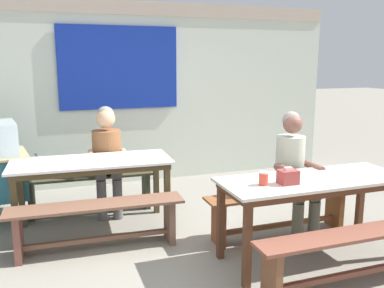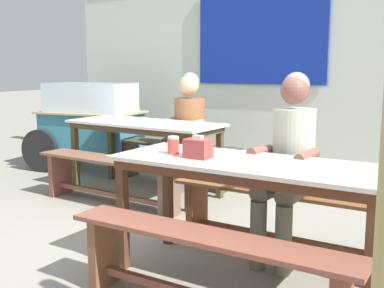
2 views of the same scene
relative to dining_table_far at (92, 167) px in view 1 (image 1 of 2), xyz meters
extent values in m
plane|color=gray|center=(0.83, -1.15, -0.69)|extent=(40.00, 40.00, 0.00)
cube|color=silver|center=(0.83, 1.70, 0.53)|extent=(6.32, 0.12, 2.45)
cube|color=navy|center=(0.60, 1.61, 1.02)|extent=(1.70, 0.03, 1.17)
cube|color=#B9A795|center=(0.83, 1.72, 1.85)|extent=(6.32, 0.20, 0.20)
cube|color=silver|center=(0.00, 0.00, 0.07)|extent=(1.69, 0.76, 0.03)
cube|color=#453A22|center=(0.00, 0.00, 0.03)|extent=(1.61, 0.70, 0.06)
cube|color=#453A22|center=(0.76, 0.25, -0.35)|extent=(0.06, 0.06, 0.69)
cube|color=#453A22|center=(0.74, -0.32, -0.35)|extent=(0.06, 0.06, 0.69)
cube|color=#453A22|center=(-0.74, 0.32, -0.35)|extent=(0.06, 0.06, 0.69)
cube|color=#453A22|center=(-0.76, -0.25, -0.35)|extent=(0.06, 0.06, 0.69)
cube|color=beige|center=(1.81, -1.36, 0.07)|extent=(1.74, 0.66, 0.03)
cube|color=#54301E|center=(1.81, -1.36, 0.02)|extent=(1.66, 0.60, 0.06)
cube|color=#54301E|center=(2.60, -1.10, -0.35)|extent=(0.06, 0.06, 0.69)
cube|color=#54301E|center=(1.03, -1.09, -0.35)|extent=(0.06, 0.06, 0.69)
cube|color=#54301E|center=(1.02, -1.63, -0.35)|extent=(0.06, 0.06, 0.69)
cube|color=#403D26|center=(0.02, 0.54, -0.24)|extent=(1.60, 0.39, 0.03)
cube|color=#393F2C|center=(0.70, 0.51, -0.47)|extent=(0.07, 0.27, 0.44)
cube|color=#3F3C29|center=(-0.65, 0.57, -0.47)|extent=(0.07, 0.27, 0.44)
cube|color=#403D26|center=(0.02, 0.54, -0.58)|extent=(1.31, 0.10, 0.04)
cube|color=brown|center=(-0.02, -0.54, -0.24)|extent=(1.68, 0.39, 0.03)
cube|color=brown|center=(0.69, -0.57, -0.47)|extent=(0.07, 0.27, 0.44)
cube|color=brown|center=(-0.74, -0.51, -0.47)|extent=(0.07, 0.27, 0.44)
cube|color=brown|center=(-0.02, -0.54, -0.58)|extent=(1.39, 0.10, 0.04)
cube|color=brown|center=(1.82, -0.82, -0.24)|extent=(1.63, 0.30, 0.02)
cube|color=brown|center=(2.51, -0.83, -0.47)|extent=(0.06, 0.25, 0.44)
cube|color=brown|center=(1.12, -0.82, -0.47)|extent=(0.06, 0.25, 0.44)
cube|color=brown|center=(1.82, -0.82, -0.58)|extent=(1.35, 0.05, 0.04)
cube|color=brown|center=(1.81, -1.90, -0.24)|extent=(1.68, 0.27, 0.03)
cube|color=brown|center=(1.09, -1.90, -0.47)|extent=(0.06, 0.22, 0.44)
cube|color=brown|center=(1.81, -1.90, -0.58)|extent=(1.40, 0.05, 0.04)
cylinder|color=#333333|center=(-0.77, 0.69, -0.55)|extent=(0.05, 0.05, 0.28)
cylinder|color=#3F3F3F|center=(-0.53, 0.72, -0.04)|extent=(0.14, 0.67, 0.04)
cylinder|color=#666553|center=(1.80, -1.17, -0.46)|extent=(0.11, 0.11, 0.47)
cylinder|color=#666553|center=(1.98, -1.18, -0.46)|extent=(0.11, 0.11, 0.47)
cylinder|color=#666553|center=(1.81, -0.99, -0.17)|extent=(0.15, 0.39, 0.13)
cylinder|color=#666553|center=(1.99, -1.00, -0.17)|extent=(0.15, 0.39, 0.13)
cylinder|color=#B4BAA4|center=(1.91, -0.82, 0.09)|extent=(0.29, 0.29, 0.55)
sphere|color=brown|center=(1.91, -0.84, 0.49)|extent=(0.20, 0.20, 0.20)
sphere|color=gray|center=(1.91, -0.81, 0.53)|extent=(0.18, 0.18, 0.18)
cylinder|color=brown|center=(1.73, -1.00, 0.08)|extent=(0.09, 0.31, 0.09)
cylinder|color=brown|center=(2.07, -1.01, 0.08)|extent=(0.08, 0.30, 0.07)
cylinder|color=#5F5B5D|center=(0.11, 0.23, -0.46)|extent=(0.11, 0.11, 0.47)
cylinder|color=#5F5B5D|center=(0.29, 0.21, -0.46)|extent=(0.11, 0.11, 0.47)
cylinder|color=#5F5B5D|center=(0.13, 0.38, -0.17)|extent=(0.16, 0.35, 0.13)
cylinder|color=#5F5B5D|center=(0.31, 0.37, -0.17)|extent=(0.16, 0.35, 0.13)
cylinder|color=brown|center=(0.23, 0.53, 0.06)|extent=(0.34, 0.34, 0.49)
sphere|color=tan|center=(0.23, 0.51, 0.45)|extent=(0.23, 0.23, 0.23)
sphere|color=gray|center=(0.24, 0.54, 0.49)|extent=(0.21, 0.21, 0.21)
cylinder|color=tan|center=(0.03, 0.37, 0.05)|extent=(0.10, 0.31, 0.11)
cylinder|color=tan|center=(0.41, 0.33, 0.05)|extent=(0.10, 0.31, 0.08)
cube|color=#9B3A38|center=(1.49, -1.44, 0.14)|extent=(0.16, 0.12, 0.12)
cube|color=white|center=(1.49, -1.44, 0.21)|extent=(0.06, 0.04, 0.02)
cylinder|color=#E04635|center=(1.28, -1.40, 0.13)|extent=(0.08, 0.08, 0.10)
cylinder|color=white|center=(1.28, -1.40, 0.19)|extent=(0.07, 0.07, 0.02)
camera|label=1|loc=(-0.40, -4.34, 1.11)|focal=38.31mm
camera|label=2|loc=(3.00, -4.01, 0.65)|focal=44.67mm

